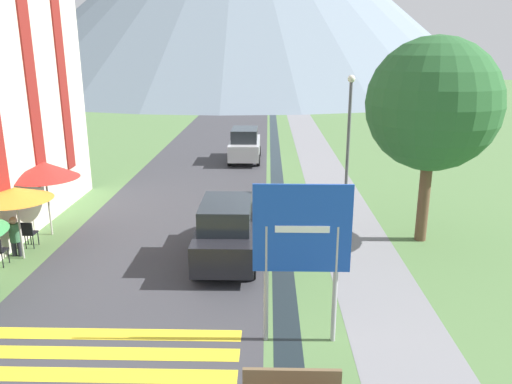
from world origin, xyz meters
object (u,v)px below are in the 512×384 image
object	(u,v)px
cafe_chair_far_left	(20,232)
cafe_chair_far_right	(28,232)
cafe_umbrella_middle_orange	(15,194)
streetlamp	(349,130)
parked_car_far	(245,145)
person_seated_near	(15,234)
tree_by_path	(433,105)
road_sign	(302,241)
parked_car_near	(227,231)
cafe_umbrella_rear_red	(45,170)

from	to	relation	value
cafe_chair_far_left	cafe_chair_far_right	xyz separation A→B (m)	(0.24, -0.00, 0.00)
cafe_umbrella_middle_orange	streetlamp	bearing A→B (deg)	27.48
parked_car_far	cafe_chair_far_left	xyz separation A→B (m)	(-6.33, -12.63, -0.39)
cafe_chair_far_left	person_seated_near	size ratio (longest dim) A/B	0.70
parked_car_far	cafe_chair_far_left	distance (m)	14.13
parked_car_far	tree_by_path	world-z (taller)	tree_by_path
road_sign	cafe_chair_far_right	distance (m)	9.58
cafe_chair_far_left	cafe_umbrella_middle_orange	world-z (taller)	cafe_umbrella_middle_orange
parked_car_far	streetlamp	bearing A→B (deg)	-62.15
cafe_umbrella_middle_orange	parked_car_far	bearing A→B (deg)	66.33
cafe_umbrella_middle_orange	tree_by_path	size ratio (longest dim) A/B	0.34
parked_car_near	person_seated_near	xyz separation A→B (m)	(-6.26, 0.17, -0.23)
cafe_umbrella_rear_red	person_seated_near	xyz separation A→B (m)	(-0.27, -1.80, -1.52)
person_seated_near	tree_by_path	size ratio (longest dim) A/B	0.19
cafe_chair_far_right	person_seated_near	bearing A→B (deg)	-102.09
parked_car_far	person_seated_near	size ratio (longest dim) A/B	3.26
road_sign	cafe_umbrella_rear_red	distance (m)	9.92
cafe_umbrella_rear_red	person_seated_near	size ratio (longest dim) A/B	2.02
cafe_chair_far_right	cafe_umbrella_middle_orange	xyz separation A→B (m)	(0.19, -0.80, 1.46)
cafe_chair_far_right	tree_by_path	world-z (taller)	tree_by_path
cafe_chair_far_left	streetlamp	bearing A→B (deg)	13.31
cafe_chair_far_right	tree_by_path	bearing A→B (deg)	-1.53
tree_by_path	parked_car_far	bearing A→B (deg)	118.00
person_seated_near	cafe_umbrella_rear_red	bearing A→B (deg)	81.45
cafe_chair_far_left	person_seated_near	xyz separation A→B (m)	(0.18, -0.64, 0.16)
cafe_chair_far_right	cafe_umbrella_rear_red	xyz separation A→B (m)	(0.20, 1.17, 1.68)
cafe_chair_far_right	person_seated_near	xyz separation A→B (m)	(-0.07, -0.63, 0.16)
parked_car_near	cafe_umbrella_rear_red	xyz separation A→B (m)	(-5.99, 1.97, 1.28)
parked_car_far	cafe_umbrella_middle_orange	bearing A→B (deg)	-113.67
road_sign	streetlamp	distance (m)	9.73
cafe_chair_far_left	parked_car_far	bearing A→B (deg)	53.77
road_sign	cafe_umbrella_rear_red	xyz separation A→B (m)	(-7.83, 6.08, -0.04)
parked_car_far	person_seated_near	bearing A→B (deg)	-114.87
road_sign	tree_by_path	world-z (taller)	tree_by_path
cafe_chair_far_left	cafe_chair_far_right	size ratio (longest dim) A/B	1.00
parked_car_near	person_seated_near	world-z (taller)	parked_car_near
parked_car_near	cafe_umbrella_rear_red	world-z (taller)	cafe_umbrella_rear_red
parked_car_far	cafe_chair_far_left	size ratio (longest dim) A/B	4.68
parked_car_far	person_seated_near	distance (m)	14.62
road_sign	cafe_umbrella_rear_red	size ratio (longest dim) A/B	1.39
road_sign	parked_car_far	xyz separation A→B (m)	(-1.95, 17.55, -1.33)
cafe_chair_far_left	streetlamp	world-z (taller)	streetlamp
parked_car_near	cafe_chair_far_right	xyz separation A→B (m)	(-6.19, 0.80, -0.39)
road_sign	tree_by_path	bearing A→B (deg)	54.29
cafe_chair_far_right	streetlamp	bearing A→B (deg)	17.32
cafe_umbrella_middle_orange	cafe_umbrella_rear_red	size ratio (longest dim) A/B	0.88
parked_car_far	tree_by_path	xyz separation A→B (m)	(6.20, -11.65, 3.41)
cafe_chair_far_right	tree_by_path	xyz separation A→B (m)	(12.28, 0.98, 3.80)
person_seated_near	streetlamp	distance (m)	11.87
person_seated_near	parked_car_far	bearing A→B (deg)	65.13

